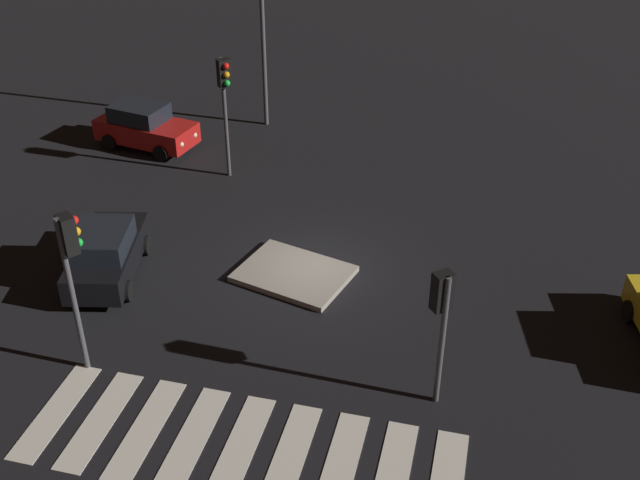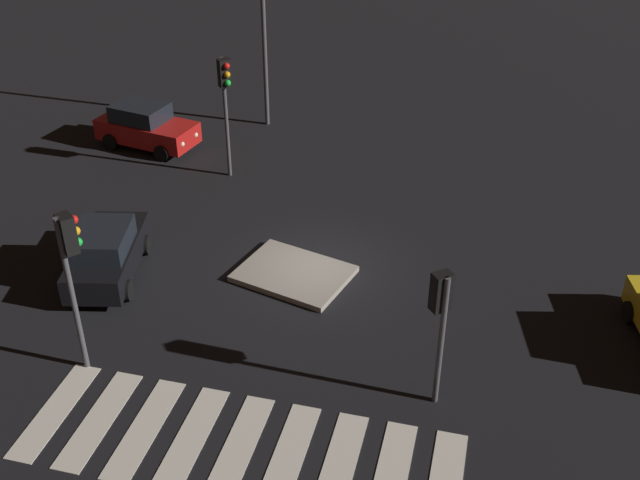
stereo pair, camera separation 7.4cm
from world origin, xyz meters
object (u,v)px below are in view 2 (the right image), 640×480
Objects in this scene: traffic_island at (294,274)px; car_red at (146,126)px; traffic_light_west at (226,89)px; traffic_light_south at (70,255)px; traffic_light_east at (441,306)px; car_black at (106,252)px.

traffic_island is 0.88× the size of car_red.
traffic_light_south is at bearing -42.60° from traffic_light_west.
traffic_light_south is (-3.91, -5.01, 3.23)m from traffic_island.
car_red reaches higher than traffic_island.
traffic_light_west is (-0.07, 10.59, 0.06)m from traffic_light_south.
traffic_island is at bearing 8.37° from traffic_light_east.
traffic_light_south is 0.98× the size of traffic_light_west.
traffic_island is 6.67m from traffic_light_east.
traffic_light_south is 8.59m from traffic_light_east.
car_red is at bearing 138.17° from traffic_island.
car_red is 5.09m from traffic_light_west.
traffic_light_west reaches higher than traffic_island.
car_black is at bearing -61.15° from car_red.
traffic_light_west is (4.09, -1.64, 2.54)m from car_red.
car_black is 0.94× the size of traffic_light_south.
traffic_island is 5.52m from car_black.
car_black is 0.92× the size of traffic_light_west.
traffic_light_south reaches higher than traffic_island.
traffic_light_west is (-8.59, 9.62, 0.65)m from traffic_light_east.
traffic_light_east is 0.81× the size of traffic_light_west.
traffic_light_west reaches higher than car_red.
car_red is at bearing 57.77° from traffic_light_south.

